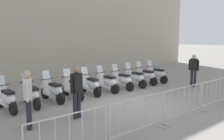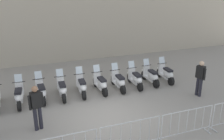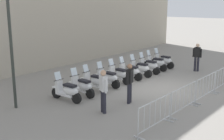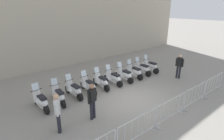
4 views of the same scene
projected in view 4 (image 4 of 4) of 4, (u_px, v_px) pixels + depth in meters
name	position (u px, v px, depth m)	size (l,w,h in m)	color
ground_plane	(134.00, 101.00, 9.94)	(120.00, 120.00, 0.00)	gray
motorcycle_0	(41.00, 101.00, 8.96)	(0.59, 1.72, 1.24)	black
motorcycle_1	(59.00, 96.00, 9.53)	(0.71, 1.71, 1.24)	black
motorcycle_2	(74.00, 90.00, 10.16)	(0.58, 1.73, 1.24)	black
motorcycle_3	(89.00, 86.00, 10.68)	(0.68, 1.71, 1.24)	black
motorcycle_4	(102.00, 82.00, 11.24)	(0.70, 1.71, 1.24)	black
motorcycle_5	(114.00, 78.00, 11.78)	(0.59, 1.72, 1.24)	black
motorcycle_6	(125.00, 75.00, 12.30)	(0.64, 1.72, 1.24)	black
motorcycle_7	(134.00, 72.00, 12.86)	(0.66, 1.72, 1.24)	black
motorcycle_8	(143.00, 69.00, 13.48)	(0.62, 1.72, 1.24)	black
motorcycle_9	(151.00, 66.00, 14.04)	(0.69, 1.71, 1.24)	black
barrier_segment_1	(138.00, 129.00, 6.88)	(2.02, 0.75, 1.07)	#B2B5B7
barrier_segment_2	(171.00, 110.00, 8.14)	(2.02, 0.75, 1.07)	#B2B5B7
barrier_segment_3	(195.00, 95.00, 9.40)	(2.02, 0.75, 1.07)	#B2B5B7
barrier_segment_4	(214.00, 85.00, 10.66)	(2.02, 0.75, 1.07)	#B2B5B7
officer_near_row_end	(92.00, 99.00, 8.07)	(0.55, 0.26, 1.73)	#23232D
officer_mid_plaza	(58.00, 111.00, 7.22)	(0.38, 0.47, 1.73)	#23232D
officer_by_barriers	(179.00, 65.00, 12.64)	(0.23, 0.55, 1.73)	#23232D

